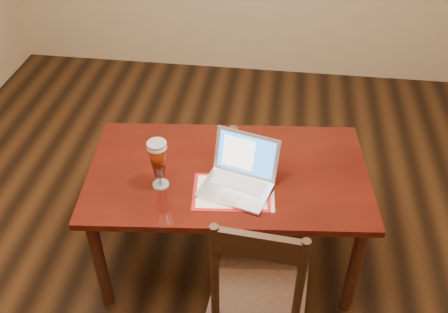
# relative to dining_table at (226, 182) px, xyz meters

# --- Properties ---
(ground) EXTENTS (5.00, 5.00, 0.00)m
(ground) POSITION_rel_dining_table_xyz_m (-0.23, -0.00, -0.66)
(ground) COLOR black
(ground) RESTS_ON ground
(dining_table) EXTENTS (1.65, 1.04, 1.02)m
(dining_table) POSITION_rel_dining_table_xyz_m (0.00, 0.00, 0.00)
(dining_table) COLOR #450F09
(dining_table) RESTS_ON ground
(dining_chair) EXTENTS (0.49, 0.47, 1.08)m
(dining_chair) POSITION_rel_dining_table_xyz_m (0.24, -0.62, -0.15)
(dining_chair) COLOR black
(dining_chair) RESTS_ON ground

